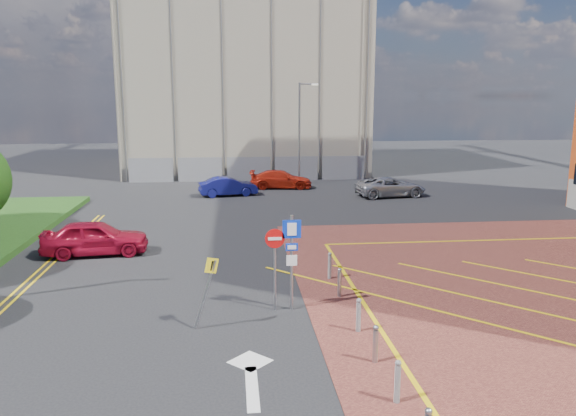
{
  "coord_description": "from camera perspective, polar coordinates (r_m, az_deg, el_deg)",
  "views": [
    {
      "loc": [
        -1.38,
        -16.51,
        6.96
      ],
      "look_at": [
        0.82,
        5.37,
        2.56
      ],
      "focal_mm": 35.0,
      "sensor_mm": 36.0,
      "label": 1
    }
  ],
  "objects": [
    {
      "name": "ground",
      "position": [
        17.97,
        -0.9,
        -11.48
      ],
      "size": [
        140.0,
        140.0,
        0.0
      ],
      "primitive_type": "plane",
      "color": "black",
      "rests_on": "ground"
    },
    {
      "name": "construction_fence",
      "position": [
        46.95,
        -2.8,
        4.0
      ],
      "size": [
        21.6,
        0.06,
        2.0
      ],
      "primitive_type": "cube",
      "color": "gray",
      "rests_on": "ground"
    },
    {
      "name": "bollard_row",
      "position": [
        16.61,
        7.7,
        -11.79
      ],
      "size": [
        0.14,
        11.14,
        0.9
      ],
      "color": "#9EA0A8",
      "rests_on": "forecourt"
    },
    {
      "name": "lamp_back",
      "position": [
        44.91,
        1.26,
        7.99
      ],
      "size": [
        1.53,
        0.16,
        8.0
      ],
      "color": "#9EA0A8",
      "rests_on": "ground"
    },
    {
      "name": "sign_cluster",
      "position": [
        18.27,
        -0.26,
        -4.59
      ],
      "size": [
        1.17,
        0.12,
        3.2
      ],
      "color": "#9EA0A8",
      "rests_on": "ground"
    },
    {
      "name": "car_blue_back",
      "position": [
        39.96,
        -6.11,
        2.2
      ],
      "size": [
        4.28,
        2.15,
        1.35
      ],
      "primitive_type": "imported",
      "rotation": [
        0.0,
        0.0,
        1.76
      ],
      "color": "navy",
      "rests_on": "ground"
    },
    {
      "name": "warning_sign",
      "position": [
        17.15,
        -8.18,
        -7.62
      ],
      "size": [
        0.81,
        0.43,
        2.24
      ],
      "color": "#9EA0A8",
      "rests_on": "ground"
    },
    {
      "name": "car_silver_back",
      "position": [
        40.15,
        10.37,
        2.14
      ],
      "size": [
        5.22,
        2.97,
        1.37
      ],
      "primitive_type": "imported",
      "rotation": [
        0.0,
        0.0,
        1.72
      ],
      "color": "#9E9EA4",
      "rests_on": "ground"
    },
    {
      "name": "construction_building",
      "position": [
        56.67,
        -4.49,
        15.37
      ],
      "size": [
        21.2,
        19.2,
        22.0
      ],
      "primitive_type": "cube",
      "color": "#AB9F8C",
      "rests_on": "ground"
    },
    {
      "name": "car_red_left",
      "position": [
        26.4,
        -19.0,
        -2.86
      ],
      "size": [
        4.74,
        2.31,
        1.56
      ],
      "primitive_type": "imported",
      "rotation": [
        0.0,
        0.0,
        1.68
      ],
      "color": "maroon",
      "rests_on": "ground"
    },
    {
      "name": "car_red_back",
      "position": [
        43.05,
        -0.72,
        2.93
      ],
      "size": [
        4.89,
        2.39,
        1.37
      ],
      "primitive_type": "imported",
      "rotation": [
        0.0,
        0.0,
        1.47
      ],
      "color": "red",
      "rests_on": "ground"
    }
  ]
}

